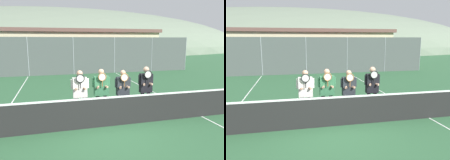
{
  "view_description": "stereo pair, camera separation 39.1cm",
  "coord_description": "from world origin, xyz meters",
  "views": [
    {
      "loc": [
        -1.67,
        -6.43,
        2.73
      ],
      "look_at": [
        0.36,
        0.94,
        1.33
      ],
      "focal_mm": 35.0,
      "sensor_mm": 36.0,
      "label": 1
    },
    {
      "loc": [
        -1.29,
        -6.52,
        2.73
      ],
      "look_at": [
        0.36,
        0.94,
        1.33
      ],
      "focal_mm": 35.0,
      "sensor_mm": 36.0,
      "label": 2
    }
  ],
  "objects": [
    {
      "name": "player_center_right",
      "position": [
        0.69,
        0.7,
        1.0
      ],
      "size": [
        0.58,
        0.34,
        1.71
      ],
      "color": "#232838",
      "rests_on": "ground_plane"
    },
    {
      "name": "car_left_of_center",
      "position": [
        -0.76,
        14.15,
        0.87
      ],
      "size": [
        4.7,
        1.91,
        1.68
      ],
      "color": "maroon",
      "rests_on": "ground_plane"
    },
    {
      "name": "player_leftmost",
      "position": [
        -0.81,
        0.73,
        1.04
      ],
      "size": [
        0.61,
        0.34,
        1.75
      ],
      "color": "white",
      "rests_on": "ground_plane"
    },
    {
      "name": "hill_distant",
      "position": [
        0.0,
        56.16,
        0.0
      ],
      "size": [
        110.24,
        61.24,
        21.44
      ],
      "color": "slate",
      "rests_on": "ground_plane"
    },
    {
      "name": "court_line_left_sideline",
      "position": [
        -3.48,
        3.0,
        0.0
      ],
      "size": [
        0.05,
        16.0,
        0.01
      ],
      "primitive_type": "cube",
      "color": "white",
      "rests_on": "ground_plane"
    },
    {
      "name": "tennis_net",
      "position": [
        0.0,
        0.0,
        0.51
      ],
      "size": [
        9.37,
        0.09,
        1.08
      ],
      "color": "gray",
      "rests_on": "ground_plane"
    },
    {
      "name": "clubhouse_building",
      "position": [
        -0.82,
        18.7,
        1.98
      ],
      "size": [
        22.19,
        5.5,
        3.93
      ],
      "color": "beige",
      "rests_on": "ground_plane"
    },
    {
      "name": "court_line_right_sideline",
      "position": [
        3.48,
        3.0,
        0.0
      ],
      "size": [
        0.05,
        16.0,
        0.01
      ],
      "primitive_type": "cube",
      "color": "white",
      "rests_on": "ground_plane"
    },
    {
      "name": "fence_back",
      "position": [
        -0.0,
        11.33,
        1.49
      ],
      "size": [
        20.64,
        0.06,
        2.98
      ],
      "color": "gray",
      "rests_on": "ground_plane"
    },
    {
      "name": "car_center",
      "position": [
        4.48,
        14.47,
        0.95
      ],
      "size": [
        4.36,
        1.91,
        1.88
      ],
      "color": "maroon",
      "rests_on": "ground_plane"
    },
    {
      "name": "ground_plane",
      "position": [
        0.0,
        0.0,
        0.0
      ],
      "size": [
        120.0,
        120.0,
        0.0
      ],
      "primitive_type": "plane",
      "color": "#2D5B38"
    },
    {
      "name": "player_rightmost",
      "position": [
        1.56,
        0.7,
        1.07
      ],
      "size": [
        0.58,
        0.34,
        1.81
      ],
      "color": "black",
      "rests_on": "ground_plane"
    },
    {
      "name": "player_center_left",
      "position": [
        -0.07,
        0.78,
        1.05
      ],
      "size": [
        0.63,
        0.34,
        1.76
      ],
      "color": "black",
      "rests_on": "ground_plane"
    }
  ]
}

